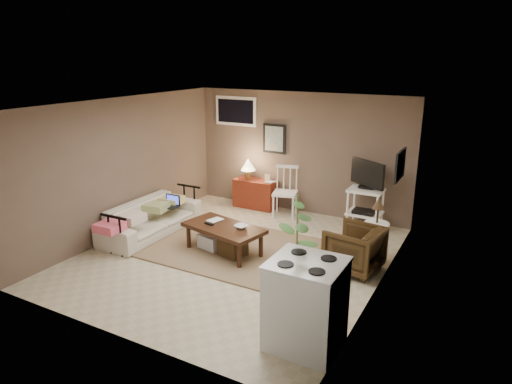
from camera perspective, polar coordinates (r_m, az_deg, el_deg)
The scene contains 20 objects.
floor at distance 7.37m, azimuth -2.57°, elevation -7.94°, with size 5.00×5.00×0.00m, color #C1B293.
art_back at distance 9.28m, azimuth 2.32°, elevation 6.68°, with size 0.50×0.03×0.60m, color black.
art_right at distance 7.06m, azimuth 17.58°, elevation 3.21°, with size 0.03×0.60×0.45m, color black.
window at distance 9.63m, azimuth -2.53°, elevation 10.07°, with size 0.96×0.03×0.60m, color white.
rug at distance 7.64m, azimuth -3.14°, elevation -6.94°, with size 2.64×2.11×0.03m, color #87644E.
coffee_table at distance 7.37m, azimuth -4.10°, elevation -5.64°, with size 1.42×0.93×0.50m.
sofa at distance 8.30m, azimuth -13.03°, elevation -2.56°, with size 2.00×0.59×0.78m, color beige.
sofa_pillows at distance 8.08m, azimuth -13.89°, elevation -2.49°, with size 0.39×1.91×0.13m, color beige, non-canonical shape.
sofa_end_rails at distance 8.24m, azimuth -12.40°, elevation -3.06°, with size 0.54×2.00×0.67m, color black, non-canonical shape.
laptop at distance 8.39m, azimuth -10.54°, elevation -1.36°, with size 0.31×0.22×0.21m.
red_console at distance 9.50m, azimuth -0.15°, elevation 0.15°, with size 0.89×0.40×1.03m.
spindle_chair at distance 8.99m, azimuth 3.66°, elevation -0.13°, with size 0.55×0.55×0.99m.
tv_stand at distance 8.43m, azimuth 13.56°, elevation -0.21°, with size 0.69×0.50×1.29m.
side_table at distance 7.25m, azimuth 14.89°, elevation -3.62°, with size 0.38×0.38×1.01m.
armchair at distance 6.91m, azimuth 12.18°, elevation -6.69°, with size 0.73×0.68×0.75m, color #32210E.
potted_plant at distance 5.53m, azimuth 5.11°, elevation -7.39°, with size 0.39×0.39×1.56m.
stove at distance 5.10m, azimuth 6.25°, elevation -13.73°, with size 0.78×0.72×1.02m.
bowl at distance 7.16m, azimuth -1.88°, elevation -3.77°, with size 0.20×0.05×0.20m, color #3B1F10.
book_table at distance 7.55m, azimuth -5.61°, elevation -2.54°, with size 0.18×0.02×0.25m, color #3B1F10.
book_console at distance 9.27m, azimuth 1.42°, elevation 1.98°, with size 0.17×0.02×0.23m, color #3B1F10.
Camera 1 is at (3.48, -5.71, 3.10)m, focal length 32.00 mm.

